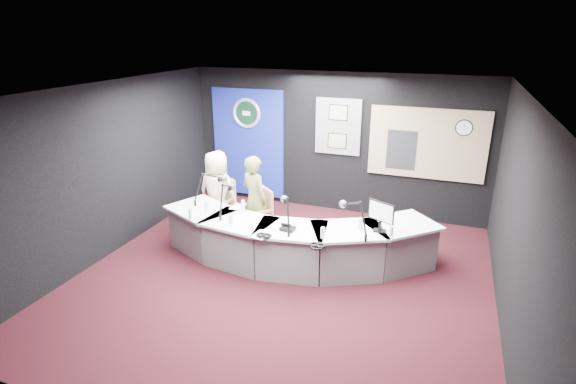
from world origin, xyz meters
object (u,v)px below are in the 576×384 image
(broadcast_desk, at_px, (291,241))
(person_man, at_px, (218,192))
(armchair_right, at_px, (255,217))
(person_woman, at_px, (255,200))
(armchair_left, at_px, (218,205))

(broadcast_desk, height_order, person_man, person_man)
(armchair_right, relative_size, person_woman, 0.59)
(broadcast_desk, distance_m, armchair_right, 0.99)
(armchair_left, distance_m, armchair_right, 0.83)
(armchair_left, height_order, person_woman, person_woman)
(broadcast_desk, xyz_separation_m, armchair_right, (-0.85, 0.50, 0.09))
(armchair_left, xyz_separation_m, person_woman, (0.81, -0.16, 0.26))
(armchair_right, height_order, person_man, person_man)
(broadcast_desk, xyz_separation_m, person_woman, (-0.85, 0.50, 0.41))
(armchair_left, xyz_separation_m, person_man, (0.00, 0.00, 0.25))
(broadcast_desk, xyz_separation_m, person_man, (-1.66, 0.66, 0.39))
(person_man, xyz_separation_m, person_woman, (0.81, -0.16, 0.02))
(armchair_left, relative_size, armchair_right, 1.13)
(broadcast_desk, relative_size, person_man, 2.93)
(armchair_right, bearing_deg, armchair_left, -149.66)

